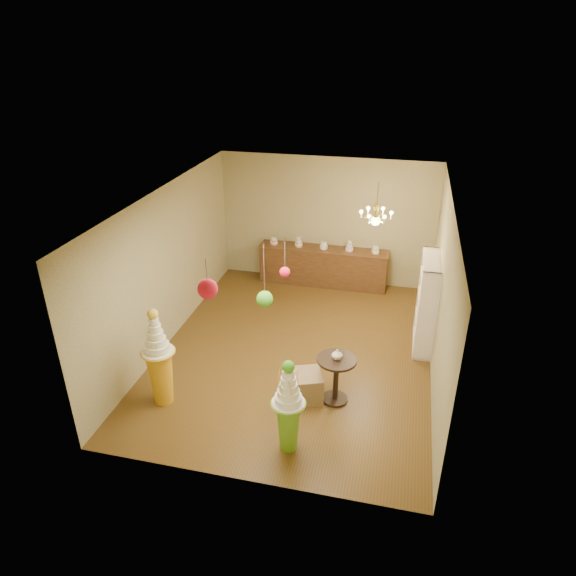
% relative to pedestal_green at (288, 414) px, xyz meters
% --- Properties ---
extents(floor, '(6.50, 6.50, 0.00)m').
position_rel_pedestal_green_xyz_m(floor, '(-0.44, 2.52, -0.63)').
color(floor, '#573C17').
rests_on(floor, ground).
extents(ceiling, '(6.50, 6.50, 0.00)m').
position_rel_pedestal_green_xyz_m(ceiling, '(-0.44, 2.52, 2.37)').
color(ceiling, silver).
rests_on(ceiling, ground).
extents(wall_back, '(5.00, 0.04, 3.00)m').
position_rel_pedestal_green_xyz_m(wall_back, '(-0.44, 5.77, 0.87)').
color(wall_back, tan).
rests_on(wall_back, ground).
extents(wall_front, '(5.00, 0.04, 3.00)m').
position_rel_pedestal_green_xyz_m(wall_front, '(-0.44, -0.73, 0.87)').
color(wall_front, tan).
rests_on(wall_front, ground).
extents(wall_left, '(0.04, 6.50, 3.00)m').
position_rel_pedestal_green_xyz_m(wall_left, '(-2.94, 2.52, 0.87)').
color(wall_left, tan).
rests_on(wall_left, ground).
extents(wall_right, '(0.04, 6.50, 3.00)m').
position_rel_pedestal_green_xyz_m(wall_right, '(2.06, 2.52, 0.87)').
color(wall_right, tan).
rests_on(wall_right, ground).
extents(pedestal_green, '(0.57, 0.57, 1.53)m').
position_rel_pedestal_green_xyz_m(pedestal_green, '(0.00, 0.00, 0.00)').
color(pedestal_green, '#69AE26').
rests_on(pedestal_green, floor).
extents(pedestal_orange, '(0.66, 0.66, 1.73)m').
position_rel_pedestal_green_xyz_m(pedestal_orange, '(-2.24, 0.56, 0.03)').
color(pedestal_orange, gold).
rests_on(pedestal_orange, floor).
extents(burlap_riser, '(0.68, 0.68, 0.48)m').
position_rel_pedestal_green_xyz_m(burlap_riser, '(0.01, 1.18, -0.39)').
color(burlap_riser, '#8D704C').
rests_on(burlap_riser, floor).
extents(sideboard, '(3.04, 0.54, 1.16)m').
position_rel_pedestal_green_xyz_m(sideboard, '(-0.44, 5.49, -0.15)').
color(sideboard, '#53321A').
rests_on(sideboard, floor).
extents(shelving_unit, '(0.33, 1.20, 1.80)m').
position_rel_pedestal_green_xyz_m(shelving_unit, '(1.89, 3.32, 0.27)').
color(shelving_unit, white).
rests_on(shelving_unit, floor).
extents(round_table, '(0.77, 0.77, 0.82)m').
position_rel_pedestal_green_xyz_m(round_table, '(0.50, 1.24, -0.10)').
color(round_table, black).
rests_on(round_table, floor).
extents(vase, '(0.19, 0.19, 0.18)m').
position_rel_pedestal_green_xyz_m(vase, '(0.50, 1.24, 0.28)').
color(vase, white).
rests_on(vase, round_table).
extents(pom_red_left, '(0.26, 0.26, 0.54)m').
position_rel_pedestal_green_xyz_m(pom_red_left, '(-1.00, -0.18, 1.96)').
color(pom_red_left, '#423930').
rests_on(pom_red_left, ceiling).
extents(pom_green_mid, '(0.23, 0.23, 1.00)m').
position_rel_pedestal_green_xyz_m(pom_green_mid, '(-0.47, 0.57, 1.49)').
color(pom_green_mid, '#423930').
rests_on(pom_green_mid, ceiling).
extents(pom_red_right, '(0.15, 0.15, 0.59)m').
position_rel_pedestal_green_xyz_m(pom_red_right, '(-0.22, 0.73, 1.86)').
color(pom_red_right, '#423930').
rests_on(pom_red_right, ceiling).
extents(chandelier, '(0.72, 0.72, 0.85)m').
position_rel_pedestal_green_xyz_m(chandelier, '(0.79, 3.87, 1.67)').
color(chandelier, gold).
rests_on(chandelier, ceiling).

